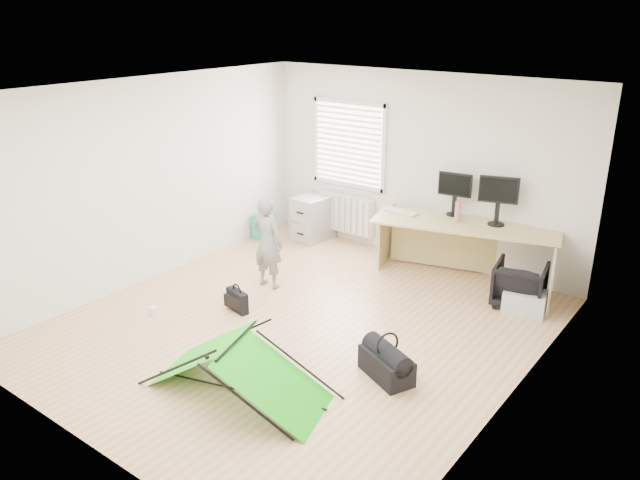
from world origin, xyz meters
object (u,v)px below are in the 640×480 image
Objects in this scene: filing_cabinet at (313,218)px; storage_crate at (525,302)px; office_chair at (520,284)px; laptop_bag at (237,301)px; monitor_left at (454,200)px; thermos at (458,212)px; duffel_bag at (386,365)px; desk at (463,253)px; person at (268,242)px; monitor_right at (498,207)px; kite at (238,366)px.

filing_cabinet reaches higher than storage_crate.
laptop_bag is (-2.69, -2.23, -0.15)m from office_chair.
office_chair is 1.74× the size of laptop_bag.
thermos is (0.16, -0.23, -0.08)m from monitor_left.
filing_cabinet is at bearing 122.59° from laptop_bag.
laptop_bag reaches higher than duffel_bag.
person reaches higher than desk.
monitor_right is 1.05m from office_chair.
duffel_bag is at bearing 10.84° from laptop_bag.
duffel_bag is (1.00, 1.08, -0.15)m from kite.
laptop_bag is (-1.51, -2.72, -0.91)m from monitor_left.
desk is 2.69m from duffel_bag.
laptop_bag is at bearing 29.56° from office_chair.
monitor_left is (2.33, 0.16, 0.69)m from filing_cabinet.
storage_crate is (1.60, 3.32, -0.14)m from kite.
duffel_bag is (3.04, -2.72, -0.22)m from filing_cabinet.
thermos is at bearing -61.77° from monitor_left.
filing_cabinet is 3.04m from monitor_right.
duffel_bag is (-0.46, -2.39, -0.15)m from office_chair.
desk is 4.81× the size of monitor_right.
monitor_left is 1.71m from storage_crate.
filing_cabinet is 0.57× the size of person.
storage_crate is at bearing -33.05° from monitor_left.
monitor_right reaches higher than thermos.
monitor_right is (2.95, 0.11, 0.71)m from filing_cabinet.
laptop_bag is (-2.82, -2.08, -0.00)m from storage_crate.
monitor_right is 4.09m from kite.
monitor_right is at bearing 60.35° from kite.
monitor_right is at bearing 6.28° from filing_cabinet.
laptop_bag is at bearing -68.33° from filing_cabinet.
desk is 3.07m from laptop_bag.
filing_cabinet is 1.91m from person.
office_chair is 0.34× the size of kite.
desk reaches higher than office_chair.
kite is at bearing -113.68° from desk.
person reaches higher than thermos.
desk is 3.42× the size of filing_cabinet.
duffel_bag is at bearing 30.59° from kite.
laptop_bag is 0.59× the size of duffel_bag.
filing_cabinet reaches higher than kite.
thermos is at bearing 126.38° from duffel_bag.
office_chair is at bearing -29.66° from monitor_left.
monitor_left reaches higher than laptop_bag.
office_chair is (0.55, -0.44, -0.79)m from monitor_right.
person reaches higher than office_chair.
person is at bearing -137.47° from thermos.
monitor_right is 2.99m from duffel_bag.
laptop_bag is at bearing -140.89° from desk.
desk is at bearing 68.95° from laptop_bag.
monitor_left reaches higher than desk.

